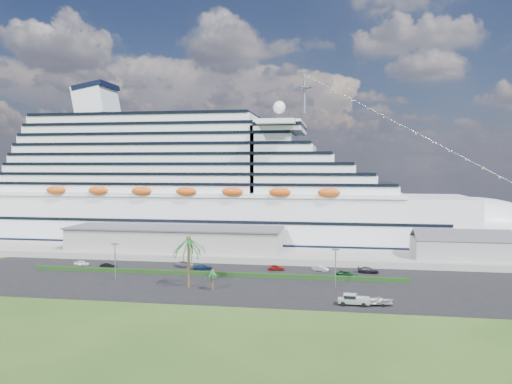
% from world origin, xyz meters
% --- Properties ---
extents(ground, '(420.00, 420.00, 0.00)m').
position_xyz_m(ground, '(0.00, 0.00, 0.00)').
color(ground, '#274717').
rests_on(ground, ground).
extents(asphalt_lot, '(140.00, 38.00, 0.12)m').
position_xyz_m(asphalt_lot, '(0.00, 11.00, 0.06)').
color(asphalt_lot, black).
rests_on(asphalt_lot, ground).
extents(wharf, '(240.00, 20.00, 1.80)m').
position_xyz_m(wharf, '(0.00, 40.00, 0.90)').
color(wharf, gray).
rests_on(wharf, ground).
extents(water, '(420.00, 160.00, 0.02)m').
position_xyz_m(water, '(0.00, 130.00, 0.01)').
color(water, black).
rests_on(water, ground).
extents(cruise_ship, '(191.00, 38.00, 54.00)m').
position_xyz_m(cruise_ship, '(-21.53, 64.00, 16.69)').
color(cruise_ship, silver).
rests_on(cruise_ship, ground).
extents(terminal_building, '(61.00, 15.00, 6.30)m').
position_xyz_m(terminal_building, '(-25.00, 40.00, 5.01)').
color(terminal_building, gray).
rests_on(terminal_building, wharf).
extents(port_shed, '(24.00, 12.31, 7.37)m').
position_xyz_m(port_shed, '(52.00, 40.00, 4.40)').
color(port_shed, gray).
rests_on(port_shed, wharf).
extents(hedge, '(88.00, 1.10, 0.90)m').
position_xyz_m(hedge, '(-8.00, 16.00, 0.57)').
color(hedge, black).
rests_on(hedge, asphalt_lot).
extents(lamp_post_left, '(1.60, 0.35, 8.27)m').
position_xyz_m(lamp_post_left, '(-28.00, 8.00, 5.34)').
color(lamp_post_left, gray).
rests_on(lamp_post_left, asphalt_lot).
extents(lamp_post_right, '(1.60, 0.35, 8.27)m').
position_xyz_m(lamp_post_right, '(20.00, 8.00, 5.34)').
color(lamp_post_right, gray).
rests_on(lamp_post_right, asphalt_lot).
extents(palm_tall, '(8.82, 8.82, 11.13)m').
position_xyz_m(palm_tall, '(-10.00, 4.00, 9.20)').
color(palm_tall, '#47301E').
rests_on(palm_tall, ground).
extents(palm_short, '(3.53, 3.53, 4.56)m').
position_xyz_m(palm_short, '(-4.50, 2.50, 3.67)').
color(palm_short, '#47301E').
rests_on(palm_short, ground).
extents(parked_car_0, '(3.96, 1.75, 1.32)m').
position_xyz_m(parked_car_0, '(-43.42, 21.81, 0.78)').
color(parked_car_0, silver).
rests_on(parked_car_0, asphalt_lot).
extents(parked_car_1, '(4.18, 2.26, 1.31)m').
position_xyz_m(parked_car_1, '(-35.55, 20.35, 0.77)').
color(parked_car_1, black).
rests_on(parked_car_1, asphalt_lot).
extents(parked_car_2, '(5.82, 4.37, 1.47)m').
position_xyz_m(parked_car_2, '(-17.16, 24.48, 0.85)').
color(parked_car_2, gray).
rests_on(parked_car_2, asphalt_lot).
extents(parked_car_3, '(5.07, 2.78, 1.39)m').
position_xyz_m(parked_car_3, '(-11.82, 21.88, 0.82)').
color(parked_car_3, '#142649').
rests_on(parked_car_3, asphalt_lot).
extents(parked_car_4, '(4.15, 2.07, 1.36)m').
position_xyz_m(parked_car_4, '(5.89, 24.01, 0.80)').
color(parked_car_4, maroon).
rests_on(parked_car_4, asphalt_lot).
extents(parked_car_5, '(4.19, 2.93, 1.31)m').
position_xyz_m(parked_car_5, '(16.41, 24.85, 0.77)').
color(parked_car_5, '#ABAEB3').
rests_on(parked_car_5, asphalt_lot).
extents(parked_car_6, '(5.06, 3.43, 1.29)m').
position_xyz_m(parked_car_6, '(22.56, 19.68, 0.76)').
color(parked_car_6, '#0E381A').
rests_on(parked_car_6, asphalt_lot).
extents(parked_car_7, '(5.13, 2.66, 1.42)m').
position_xyz_m(parked_car_7, '(27.64, 24.32, 0.83)').
color(parked_car_7, black).
rests_on(parked_car_7, asphalt_lot).
extents(pickup_truck, '(5.76, 2.35, 2.00)m').
position_xyz_m(pickup_truck, '(23.23, -3.88, 1.22)').
color(pickup_truck, black).
rests_on(pickup_truck, asphalt_lot).
extents(boat_trailer, '(5.46, 3.91, 1.52)m').
position_xyz_m(boat_trailer, '(28.10, -3.48, 1.13)').
color(boat_trailer, gray).
rests_on(boat_trailer, asphalt_lot).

